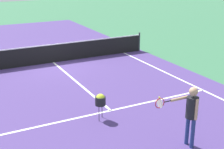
# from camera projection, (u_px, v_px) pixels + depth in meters

# --- Properties ---
(ground_plane) EXTENTS (60.00, 60.00, 0.00)m
(ground_plane) POSITION_uv_depth(u_px,v_px,m) (53.00, 62.00, 16.38)
(ground_plane) COLOR #38724C
(court_surface_inbounds) EXTENTS (10.62, 24.40, 0.00)m
(court_surface_inbounds) POSITION_uv_depth(u_px,v_px,m) (53.00, 62.00, 16.38)
(court_surface_inbounds) COLOR #4C387A
(court_surface_inbounds) RESTS_ON ground_plane
(line_sideline_right) EXTENTS (0.10, 11.89, 0.01)m
(line_sideline_right) POSITION_uv_depth(u_px,v_px,m) (195.00, 86.00, 13.17)
(line_sideline_right) COLOR white
(line_sideline_right) RESTS_ON ground_plane
(line_service_near) EXTENTS (8.22, 0.10, 0.01)m
(line_service_near) POSITION_uv_depth(u_px,v_px,m) (111.00, 110.00, 11.01)
(line_service_near) COLOR white
(line_service_near) RESTS_ON ground_plane
(line_center_service) EXTENTS (0.10, 6.40, 0.01)m
(line_center_service) POSITION_uv_depth(u_px,v_px,m) (76.00, 82.00, 13.69)
(line_center_service) COLOR white
(line_center_service) RESTS_ON ground_plane
(net) EXTENTS (10.32, 0.09, 1.07)m
(net) POSITION_uv_depth(u_px,v_px,m) (53.00, 53.00, 16.22)
(net) COLOR #33383D
(net) RESTS_ON ground_plane
(player_near) EXTENTS (1.23, 0.51, 1.73)m
(player_near) POSITION_uv_depth(u_px,v_px,m) (191.00, 110.00, 8.53)
(player_near) COLOR navy
(player_near) RESTS_ON ground_plane
(ball_hopper) EXTENTS (0.34, 0.34, 0.87)m
(ball_hopper) POSITION_uv_depth(u_px,v_px,m) (100.00, 100.00, 10.18)
(ball_hopper) COLOR black
(ball_hopper) RESTS_ON ground_plane
(tennis_ball_mid_court) EXTENTS (0.07, 0.07, 0.07)m
(tennis_ball_mid_court) POSITION_uv_depth(u_px,v_px,m) (159.00, 97.00, 12.01)
(tennis_ball_mid_court) COLOR #CCE033
(tennis_ball_mid_court) RESTS_ON ground_plane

